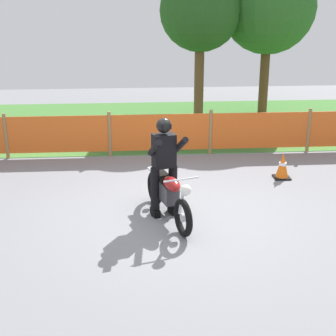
# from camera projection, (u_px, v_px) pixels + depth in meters

# --- Properties ---
(ground) EXTENTS (24.00, 24.00, 0.02)m
(ground) POSITION_uv_depth(u_px,v_px,m) (172.00, 214.00, 8.68)
(ground) COLOR gray
(grass_verge) EXTENTS (24.00, 5.86, 0.01)m
(grass_verge) POSITION_uv_depth(u_px,v_px,m) (154.00, 124.00, 14.55)
(grass_verge) COLOR #427A33
(grass_verge) RESTS_ON ground
(barrier_fence) EXTENTS (11.71, 0.08, 1.05)m
(barrier_fence) POSITION_uv_depth(u_px,v_px,m) (160.00, 133.00, 11.62)
(barrier_fence) COLOR #997547
(barrier_fence) RESTS_ON ground
(tree_leftmost) EXTENTS (2.31, 2.31, 4.26)m
(tree_leftmost) POSITION_uv_depth(u_px,v_px,m) (200.00, 11.00, 14.23)
(tree_leftmost) COLOR brown
(tree_leftmost) RESTS_ON ground
(tree_near_left) EXTENTS (2.76, 2.76, 4.58)m
(tree_near_left) POSITION_uv_depth(u_px,v_px,m) (269.00, 7.00, 14.68)
(tree_near_left) COLOR brown
(tree_near_left) RESTS_ON ground
(motorcycle_lead) EXTENTS (0.76, 1.89, 0.92)m
(motorcycle_lead) POSITION_uv_depth(u_px,v_px,m) (168.00, 194.00, 8.35)
(motorcycle_lead) COLOR black
(motorcycle_lead) RESTS_ON ground
(rider_lead) EXTENTS (0.65, 0.76, 1.69)m
(rider_lead) POSITION_uv_depth(u_px,v_px,m) (164.00, 161.00, 8.36)
(rider_lead) COLOR black
(rider_lead) RESTS_ON ground
(traffic_cone) EXTENTS (0.32, 0.32, 0.53)m
(traffic_cone) POSITION_uv_depth(u_px,v_px,m) (283.00, 166.00, 10.26)
(traffic_cone) COLOR black
(traffic_cone) RESTS_ON ground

